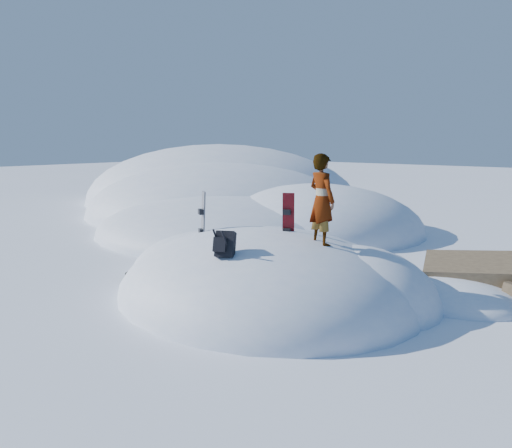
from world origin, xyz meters
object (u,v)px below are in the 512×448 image
Objects in this scene: backpack at (225,244)px; snowboard_red at (288,224)px; snowboard_dark at (202,224)px; person at (322,200)px.

snowboard_red is at bearing 59.07° from backpack.
backpack is at bearing -1.37° from snowboard_dark.
snowboard_red is 2.35× the size of backpack.
person reaches higher than snowboard_red.
snowboard_red is 2.15m from snowboard_dark.
snowboard_red is 0.88× the size of snowboard_dark.
snowboard_red is at bearing 8.35° from person.
person is at bearing -38.43° from snowboard_red.
backpack is 0.32× the size of person.
snowboard_dark is 2.41m from backpack.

